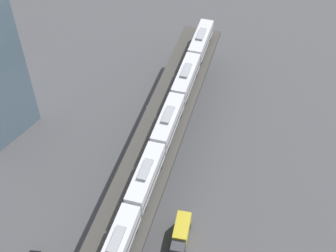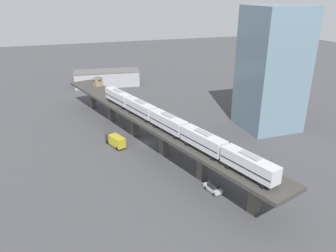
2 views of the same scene
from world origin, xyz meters
TOP-DOWN VIEW (x-y plane):
  - ground_plane at (0.00, 0.00)m, footprint 400.00×400.00m
  - elevated_viaduct at (0.06, -0.18)m, footprint 35.09×90.40m
  - subway_train at (2.28, -12.18)m, footprint 21.03×60.46m
  - street_car_silver at (7.16, -27.71)m, footprint 2.78×4.70m
  - delivery_truck at (-8.58, 0.75)m, footprint 4.75×7.52m
  - street_lamp at (10.04, -16.85)m, footprint 0.44×0.44m

SIDE VIEW (x-z plane):
  - ground_plane at x=0.00m, z-range 0.00..0.00m
  - street_car_silver at x=7.16m, z-range -0.01..1.88m
  - delivery_truck at x=-8.58m, z-range 0.16..3.36m
  - street_lamp at x=10.04m, z-range 0.64..7.58m
  - elevated_viaduct at x=0.06m, z-range 2.91..11.06m
  - subway_train at x=2.28m, z-range 8.46..12.91m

